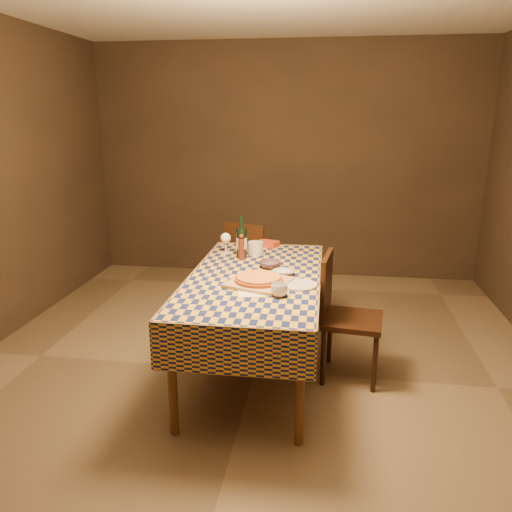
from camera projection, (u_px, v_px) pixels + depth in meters
The scene contains 16 objects.
room at pixel (255, 195), 3.44m from camera, with size 5.00×5.10×2.70m.
dining_table at pixel (255, 285), 3.62m from camera, with size 0.94×1.84×0.77m.
cutting_board at pixel (259, 282), 3.41m from camera, with size 0.38×0.38×0.02m, color tan.
pizza at pixel (259, 279), 3.40m from camera, with size 0.38×0.38×0.03m.
pepper_mill at pixel (241, 248), 3.96m from camera, with size 0.06×0.06×0.21m.
bowl at pixel (270, 265), 3.77m from camera, with size 0.16×0.16×0.05m, color #573E49.
wine_glass at pixel (226, 239), 4.14m from camera, with size 0.09×0.09×0.17m.
wine_bottle at pixel (242, 242), 4.01m from camera, with size 0.10×0.10×0.35m.
deli_tub at pixel (256, 248), 4.12m from camera, with size 0.13×0.13×0.11m, color silver.
takeout_container at pixel (268, 244), 4.39m from camera, with size 0.18×0.13×0.04m, color #B33A17.
white_plate at pixel (299, 285), 3.37m from camera, with size 0.24×0.24×0.01m, color silver.
tumbler at pixel (279, 290), 3.17m from camera, with size 0.11×0.11×0.08m, color silver.
flour_patch at pixel (259, 291), 3.27m from camera, with size 0.27×0.21×0.00m, color silver.
flour_bag at pixel (283, 271), 3.61m from camera, with size 0.17×0.12×0.05m, color #A4AFD2.
chair_far at pixel (250, 263), 4.74m from camera, with size 0.55×0.55×0.93m.
chair_right at pixel (341, 310), 3.62m from camera, with size 0.48×0.47×0.93m.
Camera 1 is at (0.49, -3.39, 1.89)m, focal length 35.00 mm.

